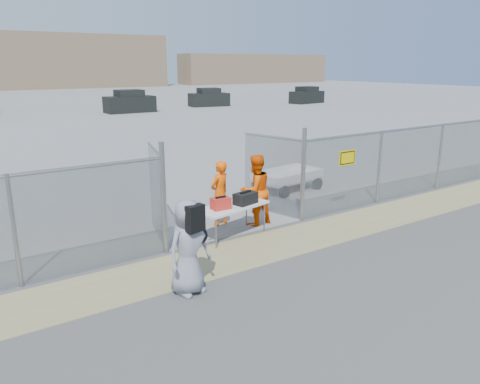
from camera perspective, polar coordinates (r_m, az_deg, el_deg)
ground at (r=10.14m, az=6.36°, el=-8.52°), size 160.00×160.00×0.00m
tarmac_inside at (r=49.58m, az=-26.98°, el=9.02°), size 160.00×80.00×0.01m
dirt_strip at (r=10.85m, az=2.95°, el=-6.74°), size 44.00×1.60×0.01m
distant_hills at (r=85.75m, az=-27.21°, el=14.03°), size 140.00×6.00×9.00m
chain_link_fence at (r=11.28m, az=0.00°, el=0.00°), size 40.00×0.20×2.20m
folding_table at (r=11.39m, az=-0.95°, el=-3.56°), size 1.98×1.14×0.79m
orange_bag at (r=10.97m, az=-2.37°, el=-1.40°), size 0.45×0.31×0.27m
black_duffel at (r=11.37m, az=0.67°, el=-0.77°), size 0.63×0.46×0.28m
security_worker_left at (r=12.09m, az=-2.47°, el=-0.17°), size 0.72×0.58×1.70m
security_worker_right at (r=12.10m, az=1.88°, el=0.24°), size 0.94×0.75×1.86m
visitor at (r=8.55m, az=-6.32°, el=-6.68°), size 0.98×0.74×1.79m
utility_trailer at (r=15.69m, az=5.79°, el=1.53°), size 3.09×1.86×0.71m
parked_vehicle_near at (r=42.00m, az=-13.31°, el=10.69°), size 4.18×1.90×1.89m
parked_vehicle_mid at (r=47.09m, az=-3.81°, el=11.43°), size 4.08×2.35×1.74m
parked_vehicle_far at (r=51.17m, az=8.14°, el=11.62°), size 3.98×2.19×1.71m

